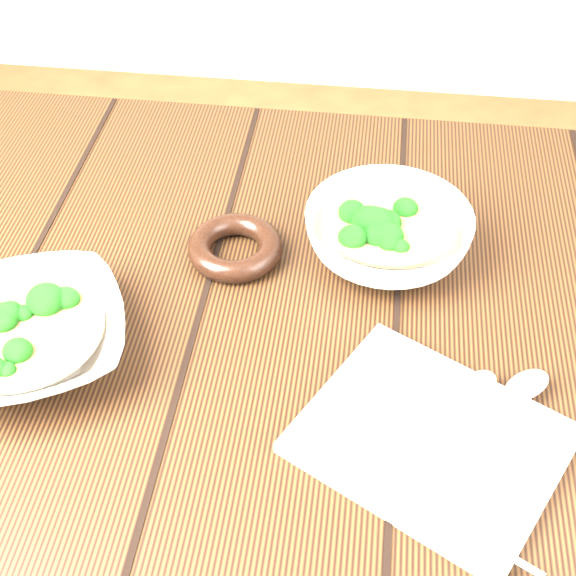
{
  "coord_description": "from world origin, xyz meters",
  "views": [
    {
      "loc": [
        0.14,
        -0.54,
        1.34
      ],
      "look_at": [
        0.07,
        0.01,
        0.8
      ],
      "focal_mm": 50.0,
      "sensor_mm": 36.0,
      "label": 1
    }
  ],
  "objects_px": {
    "soup_bowl_front": "(26,336)",
    "soup_bowl_back": "(388,233)",
    "napkin": "(431,440)",
    "table": "(224,395)",
    "trivet": "(235,247)"
  },
  "relations": [
    {
      "from": "napkin",
      "to": "trivet",
      "type": "bearing_deg",
      "value": 162.46
    },
    {
      "from": "soup_bowl_front",
      "to": "soup_bowl_back",
      "type": "distance_m",
      "value": 0.39
    },
    {
      "from": "soup_bowl_front",
      "to": "napkin",
      "type": "xyz_separation_m",
      "value": [
        0.38,
        -0.06,
        -0.02
      ]
    },
    {
      "from": "trivet",
      "to": "soup_bowl_front",
      "type": "bearing_deg",
      "value": -136.43
    },
    {
      "from": "soup_bowl_front",
      "to": "napkin",
      "type": "bearing_deg",
      "value": -8.29
    },
    {
      "from": "soup_bowl_back",
      "to": "napkin",
      "type": "bearing_deg",
      "value": -78.69
    },
    {
      "from": "soup_bowl_back",
      "to": "trivet",
      "type": "bearing_deg",
      "value": -171.66
    },
    {
      "from": "soup_bowl_back",
      "to": "napkin",
      "type": "xyz_separation_m",
      "value": [
        0.05,
        -0.24,
        -0.03
      ]
    },
    {
      "from": "soup_bowl_front",
      "to": "soup_bowl_back",
      "type": "relative_size",
      "value": 1.3
    },
    {
      "from": "soup_bowl_front",
      "to": "soup_bowl_back",
      "type": "height_order",
      "value": "soup_bowl_back"
    },
    {
      "from": "table",
      "to": "napkin",
      "type": "bearing_deg",
      "value": -29.57
    },
    {
      "from": "trivet",
      "to": "napkin",
      "type": "height_order",
      "value": "trivet"
    },
    {
      "from": "table",
      "to": "soup_bowl_front",
      "type": "xyz_separation_m",
      "value": [
        -0.17,
        -0.07,
        0.15
      ]
    },
    {
      "from": "table",
      "to": "napkin",
      "type": "relative_size",
      "value": 5.61
    },
    {
      "from": "table",
      "to": "trivet",
      "type": "bearing_deg",
      "value": 89.11
    }
  ]
}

